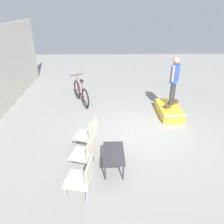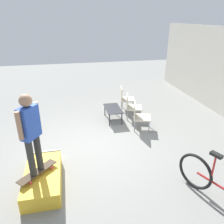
# 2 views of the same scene
# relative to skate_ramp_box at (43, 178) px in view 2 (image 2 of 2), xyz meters

# --- Properties ---
(ground_plane) EXTENTS (24.00, 24.00, 0.00)m
(ground_plane) POSITION_rel_skate_ramp_box_xyz_m (-1.20, 1.13, -0.17)
(ground_plane) COLOR gray
(skate_ramp_box) EXTENTS (1.50, 0.73, 0.36)m
(skate_ramp_box) POSITION_rel_skate_ramp_box_xyz_m (0.00, 0.00, 0.00)
(skate_ramp_box) COLOR gold
(skate_ramp_box) RESTS_ON ground_plane
(skateboard_on_ramp) EXTENTS (0.77, 0.75, 0.07)m
(skateboard_on_ramp) POSITION_rel_skate_ramp_box_xyz_m (0.09, -0.07, 0.25)
(skateboard_on_ramp) COLOR #473828
(skateboard_on_ramp) RESTS_ON skate_ramp_box
(person_skater) EXTENTS (0.49, 0.37, 1.64)m
(person_skater) POSITION_rel_skate_ramp_box_xyz_m (0.09, -0.07, 1.22)
(person_skater) COLOR #2D2D2D
(person_skater) RESTS_ON skateboard_on_ramp
(coffee_table) EXTENTS (0.96, 0.51, 0.43)m
(coffee_table) POSITION_rel_skate_ramp_box_xyz_m (-2.81, 2.11, 0.21)
(coffee_table) COLOR #2D2D33
(coffee_table) RESTS_ON ground_plane
(patio_chair_left) EXTENTS (0.61, 0.61, 0.86)m
(patio_chair_left) POSITION_rel_skate_ramp_box_xyz_m (-3.67, 2.77, 0.31)
(patio_chair_left) COLOR #99999E
(patio_chair_left) RESTS_ON ground_plane
(patio_chair_center) EXTENTS (0.65, 0.65, 0.86)m
(patio_chair_center) POSITION_rel_skate_ramp_box_xyz_m (-2.84, 2.77, 0.31)
(patio_chair_center) COLOR #99999E
(patio_chair_center) RESTS_ON ground_plane
(patio_chair_right) EXTENTS (0.66, 0.66, 0.86)m
(patio_chair_right) POSITION_rel_skate_ramp_box_xyz_m (-2.00, 2.77, 0.31)
(patio_chair_right) COLOR #99999E
(patio_chair_right) RESTS_ON ground_plane
(bicycle) EXTENTS (1.72, 0.82, 1.08)m
(bicycle) POSITION_rel_skate_ramp_box_xyz_m (1.20, 3.29, 0.24)
(bicycle) COLOR black
(bicycle) RESTS_ON ground_plane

